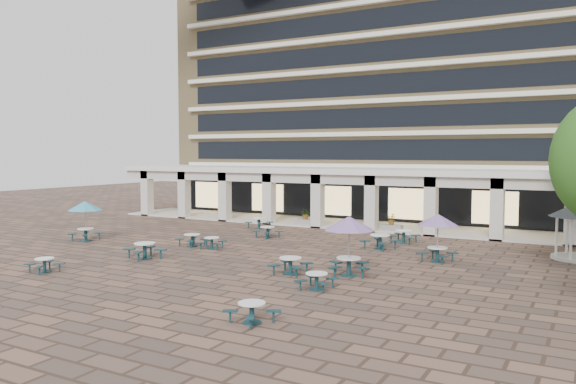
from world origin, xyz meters
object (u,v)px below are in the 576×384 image
object	(u,v)px
picnic_table_2	(252,311)
picnic_table_1	(145,249)
planter_right	(392,224)
planter_left	(306,219)
picnic_table_0	(45,264)

from	to	relation	value
picnic_table_2	picnic_table_1	bearing A→B (deg)	164.82
picnic_table_1	planter_right	xyz separation A→B (m)	(8.12, 15.99, 0.06)
picnic_table_1	planter_left	xyz separation A→B (m)	(1.31, 15.99, 0.05)
picnic_table_2	planter_left	size ratio (longest dim) A/B	1.20
picnic_table_1	planter_right	bearing A→B (deg)	86.15
picnic_table_1	picnic_table_2	bearing A→B (deg)	-8.22
picnic_table_1	picnic_table_2	size ratio (longest dim) A/B	1.27
picnic_table_0	picnic_table_1	distance (m)	5.09
picnic_table_0	planter_left	xyz separation A→B (m)	(3.05, 20.77, 0.15)
picnic_table_2	planter_left	xyz separation A→B (m)	(-9.70, 22.68, 0.13)
picnic_table_2	picnic_table_0	bearing A→B (deg)	-172.41
planter_left	planter_right	world-z (taller)	planter_right
planter_left	planter_right	distance (m)	6.80
picnic_table_2	planter_right	size ratio (longest dim) A/B	1.20
picnic_table_0	planter_left	world-z (taller)	planter_left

